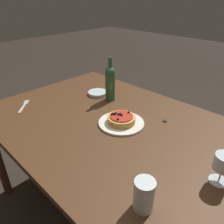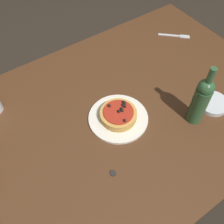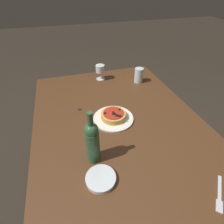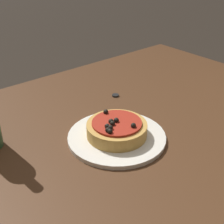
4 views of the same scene
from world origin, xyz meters
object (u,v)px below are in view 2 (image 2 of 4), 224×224
at_px(side_bowl, 213,103).
at_px(dining_table, 122,119).
at_px(bottle_cap, 113,173).
at_px(fork, 176,36).
at_px(dinner_plate, 118,118).
at_px(wine_bottle, 201,100).
at_px(pizza, 118,114).

bearing_deg(side_bowl, dining_table, 149.36).
bearing_deg(bottle_cap, fork, 31.95).
xyz_separation_m(dining_table, fork, (0.58, 0.26, 0.08)).
bearing_deg(dinner_plate, wine_bottle, -34.19).
xyz_separation_m(wine_bottle, fork, (0.35, 0.48, -0.13)).
distance_m(dining_table, fork, 0.64).
distance_m(dinner_plate, pizza, 0.03).
relative_size(pizza, wine_bottle, 0.53).
relative_size(dining_table, bottle_cap, 65.83).
bearing_deg(side_bowl, dinner_plate, 155.69).
bearing_deg(dining_table, fork, 24.57).
relative_size(dinner_plate, wine_bottle, 0.87).
distance_m(dinner_plate, wine_bottle, 0.36).
bearing_deg(wine_bottle, fork, 54.31).
distance_m(pizza, fork, 0.69).
bearing_deg(fork, bottle_cap, -105.04).
height_order(dinner_plate, fork, dinner_plate).
bearing_deg(dinner_plate, bottle_cap, -129.78).
bearing_deg(pizza, bottle_cap, -129.84).
height_order(dining_table, side_bowl, side_bowl).
relative_size(wine_bottle, fork, 2.08).
relative_size(pizza, fork, 1.11).
xyz_separation_m(fork, bottle_cap, (-0.79, -0.50, 0.00)).
distance_m(dining_table, dinner_plate, 0.10).
relative_size(pizza, bottle_cap, 6.82).
bearing_deg(dinner_plate, dining_table, 31.12).
distance_m(dining_table, bottle_cap, 0.33).
relative_size(dining_table, side_bowl, 11.06).
distance_m(pizza, bottle_cap, 0.27).
xyz_separation_m(dinner_plate, wine_bottle, (0.28, -0.19, 0.12)).
height_order(fork, bottle_cap, bottle_cap).
bearing_deg(fork, wine_bottle, -82.68).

